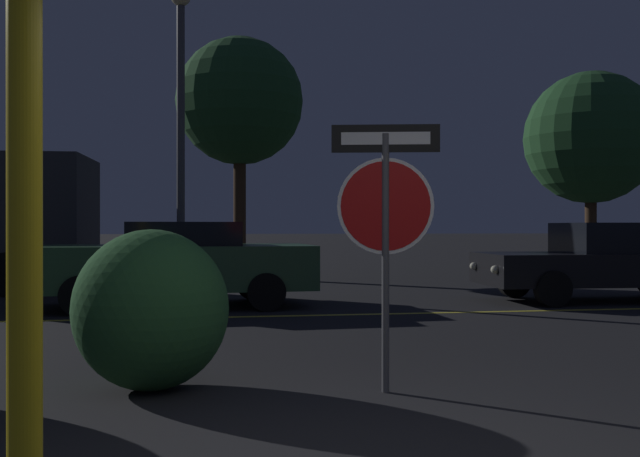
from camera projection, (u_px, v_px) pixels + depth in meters
name	position (u px, v px, depth m)	size (l,w,h in m)	color
road_center_stripe	(276.00, 316.00, 10.46)	(43.24, 0.12, 0.01)	gold
stop_sign	(385.00, 205.00, 5.65)	(0.84, 0.21, 2.13)	#4C4C51
yellow_pole_left	(25.00, 218.00, 3.14)	(0.15, 0.15, 2.70)	yellow
hedge_bush_2	(151.00, 310.00, 5.73)	(1.24, 1.18, 1.29)	#285B2D
passing_car_2	(176.00, 263.00, 11.68)	(4.64, 2.21, 1.39)	#335B38
passing_car_3	(608.00, 262.00, 12.61)	(4.61, 1.92, 1.39)	black
street_lamp	(181.00, 99.00, 14.21)	(0.41, 0.41, 6.14)	#4C4C51
tree_0	(591.00, 138.00, 20.05)	(3.71, 3.71, 5.68)	#422D1E
tree_1	(240.00, 102.00, 18.29)	(3.27, 3.27, 6.18)	#422D1E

